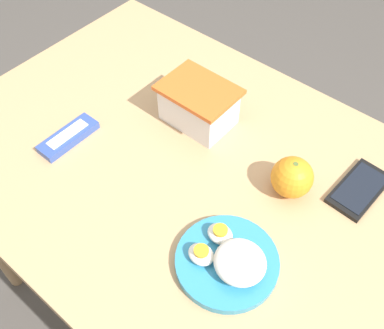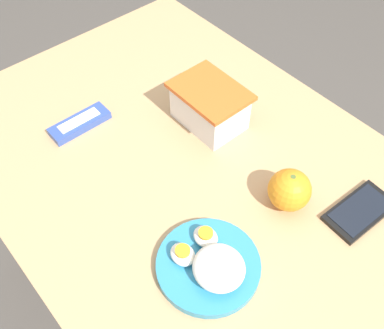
% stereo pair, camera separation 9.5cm
% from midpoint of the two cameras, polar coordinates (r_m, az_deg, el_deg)
% --- Properties ---
extents(ground_plane, '(10.00, 10.00, 0.00)m').
position_cam_midpoint_polar(ground_plane, '(1.63, 1.44, -16.68)').
color(ground_plane, '#4C4742').
extents(table, '(1.13, 0.79, 0.74)m').
position_cam_midpoint_polar(table, '(1.05, 2.14, -2.83)').
color(table, tan).
rests_on(table, ground_plane).
extents(food_container, '(0.17, 0.13, 0.10)m').
position_cam_midpoint_polar(food_container, '(1.04, 4.86, 7.00)').
color(food_container, white).
rests_on(food_container, table).
extents(orange_fruit, '(0.09, 0.09, 0.09)m').
position_cam_midpoint_polar(orange_fruit, '(0.92, 15.18, -3.33)').
color(orange_fruit, orange).
rests_on(orange_fruit, table).
extents(rice_plate, '(0.19, 0.19, 0.06)m').
position_cam_midpoint_polar(rice_plate, '(0.83, 5.69, -12.73)').
color(rice_plate, teal).
rests_on(rice_plate, table).
extents(candy_bar, '(0.05, 0.14, 0.02)m').
position_cam_midpoint_polar(candy_bar, '(1.08, -11.66, 5.02)').
color(candy_bar, '#334C9E').
rests_on(candy_bar, table).
extents(cell_phone, '(0.09, 0.15, 0.01)m').
position_cam_midpoint_polar(cell_phone, '(0.98, 23.18, -5.64)').
color(cell_phone, black).
rests_on(cell_phone, table).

